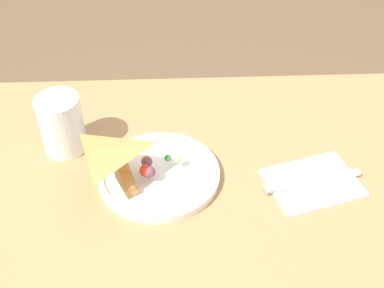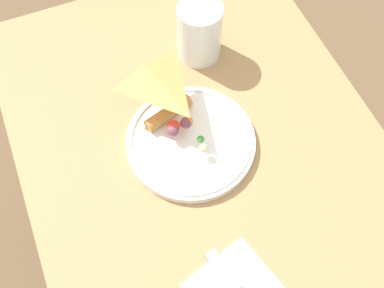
# 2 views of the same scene
# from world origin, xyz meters

# --- Properties ---
(dining_table) EXTENTS (1.11, 0.65, 0.74)m
(dining_table) POSITION_xyz_m (0.00, 0.00, 0.62)
(dining_table) COLOR #A87F51
(dining_table) RESTS_ON ground_plane
(plate_pizza) EXTENTS (0.23, 0.23, 0.06)m
(plate_pizza) POSITION_xyz_m (-0.13, -0.02, 0.75)
(plate_pizza) COLOR white
(plate_pizza) RESTS_ON dining_table
(milk_glass) EXTENTS (0.09, 0.09, 0.12)m
(milk_glass) POSITION_xyz_m (-0.32, 0.08, 0.79)
(milk_glass) COLOR white
(milk_glass) RESTS_ON dining_table
(napkin_folded) EXTENTS (0.20, 0.17, 0.00)m
(napkin_folded) POSITION_xyz_m (0.16, -0.05, 0.74)
(napkin_folded) COLOR silver
(napkin_folded) RESTS_ON dining_table
(butter_knife) EXTENTS (0.20, 0.06, 0.01)m
(butter_knife) POSITION_xyz_m (0.15, -0.05, 0.75)
(butter_knife) COLOR #B2B2B7
(butter_knife) RESTS_ON napkin_folded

